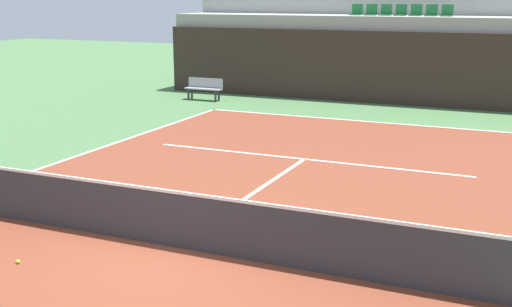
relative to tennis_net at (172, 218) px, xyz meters
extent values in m
plane|color=#477042|center=(0.00, 0.00, -0.51)|extent=(80.00, 80.00, 0.00)
cube|color=brown|center=(0.00, 0.00, -0.50)|extent=(11.00, 24.00, 0.01)
cube|color=white|center=(0.00, 11.95, -0.50)|extent=(11.00, 0.10, 0.00)
cube|color=white|center=(0.00, 6.40, -0.50)|extent=(8.26, 0.10, 0.00)
cube|color=white|center=(0.00, 3.20, -0.50)|extent=(0.10, 6.40, 0.00)
cube|color=#33231E|center=(0.00, 15.85, 0.85)|extent=(18.64, 0.30, 2.72)
cube|color=#9E9E99|center=(0.00, 17.20, 1.11)|extent=(18.64, 2.40, 3.24)
cube|color=#9E9E99|center=(0.00, 19.60, 1.63)|extent=(18.64, 2.40, 4.27)
cube|color=#1E6633|center=(-1.75, 17.20, 2.75)|extent=(0.44, 0.44, 0.04)
cube|color=#1E6633|center=(-1.75, 17.40, 2.97)|extent=(0.44, 0.04, 0.40)
cube|color=#1E6633|center=(-1.17, 17.20, 2.75)|extent=(0.44, 0.44, 0.04)
cube|color=#1E6633|center=(-1.17, 17.40, 2.97)|extent=(0.44, 0.04, 0.40)
cube|color=#1E6633|center=(-0.58, 17.20, 2.75)|extent=(0.44, 0.44, 0.04)
cube|color=#1E6633|center=(-0.58, 17.40, 2.97)|extent=(0.44, 0.04, 0.40)
cube|color=#1E6633|center=(0.00, 17.20, 2.75)|extent=(0.44, 0.44, 0.04)
cube|color=#1E6633|center=(0.00, 17.40, 2.97)|extent=(0.44, 0.04, 0.40)
cube|color=#1E6633|center=(0.58, 17.20, 2.75)|extent=(0.44, 0.44, 0.04)
cube|color=#1E6633|center=(0.58, 17.40, 2.97)|extent=(0.44, 0.04, 0.40)
cube|color=#1E6633|center=(1.17, 17.20, 2.75)|extent=(0.44, 0.44, 0.04)
cube|color=#1E6633|center=(1.17, 17.40, 2.97)|extent=(0.44, 0.04, 0.40)
cube|color=#1E6633|center=(1.75, 17.20, 2.75)|extent=(0.44, 0.44, 0.04)
cube|color=#1E6633|center=(1.75, 17.40, 2.97)|extent=(0.44, 0.04, 0.40)
cube|color=#333338|center=(0.00, 0.00, -0.04)|extent=(10.90, 0.02, 0.92)
cube|color=white|center=(0.00, 0.00, 0.45)|extent=(10.90, 0.04, 0.05)
cube|color=#99999E|center=(-6.84, 13.77, -0.06)|extent=(1.50, 0.40, 0.05)
cube|color=#99999E|center=(-6.84, 13.95, 0.16)|extent=(1.50, 0.04, 0.36)
cube|color=#2D2D33|center=(-7.44, 13.63, -0.30)|extent=(0.06, 0.06, 0.42)
cube|color=#2D2D33|center=(-6.24, 13.63, -0.30)|extent=(0.06, 0.06, 0.42)
cube|color=#2D2D33|center=(-7.44, 13.91, -0.30)|extent=(0.06, 0.06, 0.42)
cube|color=#2D2D33|center=(-6.24, 13.91, -0.30)|extent=(0.06, 0.06, 0.42)
sphere|color=#CCE033|center=(-1.82, -1.56, -0.47)|extent=(0.07, 0.07, 0.07)
camera|label=1|loc=(5.30, -8.60, 3.52)|focal=45.69mm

